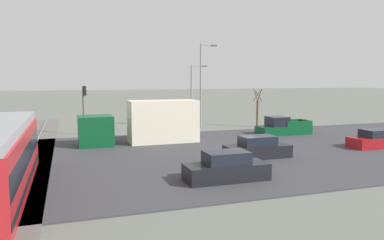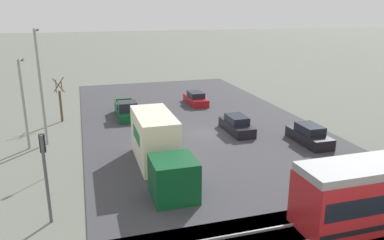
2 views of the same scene
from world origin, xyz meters
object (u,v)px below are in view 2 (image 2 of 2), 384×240
box_truck (158,146)px  street_lamp_mid_block (40,81)px  pickup_truck (127,111)px  sedan_car_0 (196,99)px  street_tree (60,102)px  street_lamp_near_crossing (23,97)px  no_parking_sign (44,155)px  traffic_light_pole (45,166)px  sedan_car_1 (237,125)px  sedan_car_2 (309,136)px

box_truck → street_lamp_mid_block: street_lamp_mid_block is taller
pickup_truck → sedan_car_0: pickup_truck is taller
street_tree → street_lamp_near_crossing: street_lamp_near_crossing is taller
no_parking_sign → street_tree: bearing=-92.4°
box_truck → sedan_car_0: 18.70m
traffic_light_pole → box_truck: bearing=-144.6°
box_truck → traffic_light_pole: size_ratio=2.06×
street_tree → street_lamp_mid_block: 7.24m
pickup_truck → no_parking_sign: 14.41m
pickup_truck → street_lamp_mid_block: (7.31, 5.73, 4.57)m
box_truck → pickup_truck: size_ratio=1.86×
traffic_light_pole → street_lamp_near_crossing: 12.36m
sedan_car_1 → sedan_car_2: 6.37m
street_lamp_near_crossing → street_lamp_mid_block: (-1.31, -0.61, 1.15)m
sedan_car_1 → street_lamp_mid_block: (16.21, -1.89, 4.61)m
street_lamp_mid_block → traffic_light_pole: bearing=94.6°
traffic_light_pole → street_tree: (0.05, -19.07, -1.15)m
pickup_truck → sedan_car_1: pickup_truck is taller
street_lamp_near_crossing → no_parking_sign: bearing=105.3°
street_lamp_mid_block → no_parking_sign: (-0.40, 6.89, -3.76)m
sedan_car_2 → traffic_light_pole: 20.95m
no_parking_sign → street_lamp_mid_block: bearing=-86.6°
pickup_truck → no_parking_sign: size_ratio=2.07×
sedan_car_0 → street_tree: (14.76, 2.68, 1.33)m
box_truck → street_lamp_mid_block: 11.65m
traffic_light_pole → street_lamp_mid_block: (1.02, -12.70, 2.16)m
sedan_car_2 → traffic_light_pole: (19.79, 6.41, 2.43)m
sedan_car_0 → box_truck: bearing=-115.0°
sedan_car_0 → street_lamp_mid_block: (15.72, 9.05, 4.64)m
sedan_car_1 → traffic_light_pole: traffic_light_pole is taller
sedan_car_2 → traffic_light_pole: traffic_light_pole is taller
street_tree → box_truck: bearing=115.7°
street_lamp_near_crossing → no_parking_sign: 7.01m
box_truck → pickup_truck: 13.64m
box_truck → street_lamp_near_crossing: street_lamp_near_crossing is taller
street_tree → street_lamp_mid_block: (0.96, 6.37, 3.31)m
street_tree → no_parking_sign: street_tree is taller
street_lamp_near_crossing → box_truck: bearing=141.5°
sedan_car_1 → no_parking_sign: 16.59m
box_truck → sedan_car_1: box_truck is taller
sedan_car_0 → street_tree: 15.06m
street_tree → street_lamp_near_crossing: bearing=71.9°
sedan_car_0 → street_tree: bearing=-169.7°
sedan_car_0 → street_lamp_near_crossing: (17.03, 9.66, 3.49)m
street_tree → street_lamp_mid_block: size_ratio=0.47×
sedan_car_1 → box_truck: bearing=-144.5°
box_truck → no_parking_sign: bearing=-7.5°
sedan_car_2 → no_parking_sign: (20.41, 0.60, 0.83)m
sedan_car_1 → sedan_car_2: bearing=-43.7°
no_parking_sign → sedan_car_1: bearing=-162.5°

